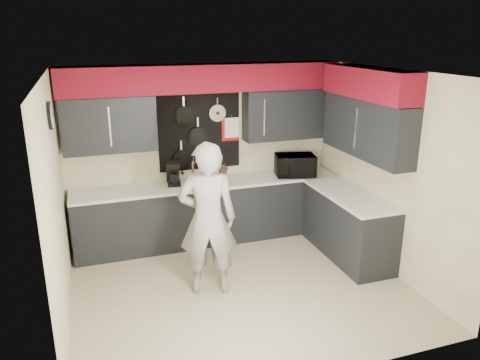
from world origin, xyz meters
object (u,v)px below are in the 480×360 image
object	(u,v)px
microwave	(295,165)
utensil_crock	(193,179)
coffee_maker	(173,173)
knife_block	(223,175)
person	(208,220)

from	to	relation	value
microwave	utensil_crock	xyz separation A→B (m)	(-1.56, 0.10, -0.09)
utensil_crock	coffee_maker	xyz separation A→B (m)	(-0.27, 0.06, 0.10)
microwave	knife_block	world-z (taller)	microwave
microwave	utensil_crock	size ratio (longest dim) A/B	3.85
coffee_maker	microwave	bearing A→B (deg)	5.01
knife_block	person	bearing A→B (deg)	-116.14
utensil_crock	coffee_maker	world-z (taller)	coffee_maker
utensil_crock	coffee_maker	distance (m)	0.30
utensil_crock	person	world-z (taller)	person
microwave	person	bearing A→B (deg)	-130.24
microwave	person	world-z (taller)	person
knife_block	coffee_maker	size ratio (longest dim) A/B	0.61
person	coffee_maker	bearing A→B (deg)	-73.40
knife_block	utensil_crock	world-z (taller)	knife_block
microwave	utensil_crock	world-z (taller)	microwave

